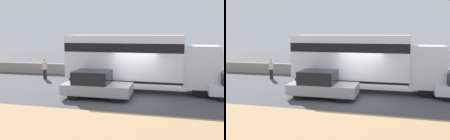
% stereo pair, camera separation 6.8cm
% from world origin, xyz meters
% --- Properties ---
extents(ground_plane, '(80.00, 80.00, 0.00)m').
position_xyz_m(ground_plane, '(0.00, 0.00, 0.00)').
color(ground_plane, '#47474C').
extents(stone_wall_backdrop, '(60.00, 0.35, 0.92)m').
position_xyz_m(stone_wall_backdrop, '(0.00, 7.03, 0.46)').
color(stone_wall_backdrop, '#A39984').
rests_on(stone_wall_backdrop, ground_plane).
extents(box_truck, '(9.10, 2.51, 3.49)m').
position_xyz_m(box_truck, '(-0.13, 2.35, 2.08)').
color(box_truck, silver).
rests_on(box_truck, ground_plane).
extents(car_hatchback, '(3.82, 1.72, 1.54)m').
position_xyz_m(car_hatchback, '(-2.05, 0.03, 0.75)').
color(car_hatchback, '#9E9EA3').
rests_on(car_hatchback, ground_plane).
extents(pedestrian, '(0.35, 0.35, 1.62)m').
position_xyz_m(pedestrian, '(-7.64, 4.61, 0.84)').
color(pedestrian, '#1E1E2D').
rests_on(pedestrian, ground_plane).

